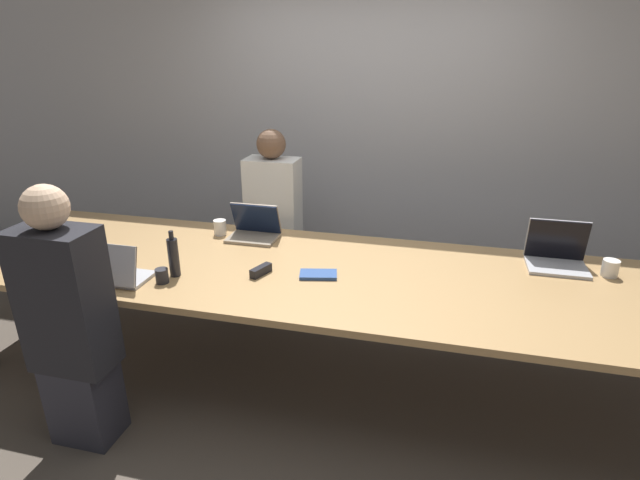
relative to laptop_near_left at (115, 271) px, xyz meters
name	(u,v)px	position (x,y,z in m)	size (l,w,h in m)	color
ground_plane	(326,375)	(1.11, 0.43, -0.81)	(24.00, 24.00, 0.00)	brown
curtain_wall	(372,119)	(1.11, 2.07, 0.59)	(12.00, 0.06, 2.80)	#ADADB2
conference_table	(326,278)	(1.11, 0.43, -0.12)	(4.72, 1.24, 0.74)	tan
laptop_near_left	(115,271)	(0.00, 0.00, 0.00)	(0.33, 0.24, 0.24)	#B7B7BC
person_near_left	(70,325)	(-0.01, -0.38, -0.13)	(0.40, 0.24, 1.40)	#2D2D38
cup_near_left	(162,276)	(0.25, 0.06, -0.03)	(0.07, 0.07, 0.08)	#232328
bottle_near_left	(174,257)	(0.28, 0.16, 0.05)	(0.06, 0.06, 0.27)	black
laptop_far_midleft	(254,228)	(0.50, 0.84, 0.00)	(0.34, 0.24, 0.24)	gray
person_far_midleft	(274,223)	(0.48, 1.30, -0.12)	(0.40, 0.24, 1.41)	#2D2D38
cup_far_midleft	(220,227)	(0.25, 0.84, -0.02)	(0.09, 0.09, 0.10)	white
laptop_far_right	(557,253)	(2.42, 0.84, 0.01)	(0.34, 0.26, 0.27)	#B7B7BC
cup_far_right	(610,268)	(2.70, 0.76, -0.02)	(0.09, 0.09, 0.10)	white
stapler	(261,271)	(0.75, 0.29, -0.04)	(0.09, 0.16, 0.05)	black
notebook	(318,275)	(1.08, 0.35, -0.06)	(0.23, 0.16, 0.02)	#2D4C8C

